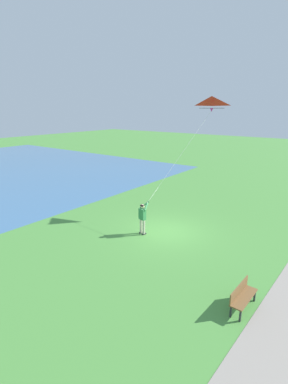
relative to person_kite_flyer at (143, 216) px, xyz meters
name	(u,v)px	position (x,y,z in m)	size (l,w,h in m)	color
ground_plane	(167,231)	(-0.90, -1.08, -1.05)	(120.00, 120.00, 0.00)	#4C8E3D
person_kite_flyer	(143,216)	(0.00, 0.00, 0.00)	(0.51, 0.63, 1.83)	#232328
flying_kite	(211,105)	(-1.27, -5.10, 5.83)	(2.08, 5.33, 5.51)	red
park_bench_near_walkway	(242,295)	(-6.47, 2.85, -0.54)	(0.50, 1.52, 0.88)	brown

